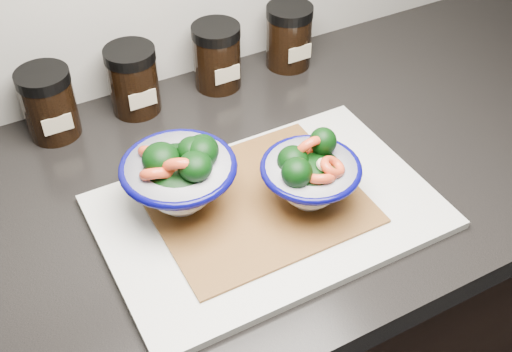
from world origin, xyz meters
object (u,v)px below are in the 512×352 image
spice_jar_c (217,56)px  spice_jar_d (289,36)px  spice_jar_a (49,104)px  spice_jar_b (133,80)px  bowl_left (180,175)px  cutting_board (268,212)px  bowl_right (310,176)px

spice_jar_c → spice_jar_d: size_ratio=1.00×
spice_jar_a → spice_jar_c: 0.29m
spice_jar_b → spice_jar_c: bearing=0.0°
bowl_left → spice_jar_c: 0.31m
cutting_board → spice_jar_b: 0.33m
spice_jar_b → spice_jar_c: size_ratio=1.00×
spice_jar_b → spice_jar_d: 0.29m
spice_jar_b → bowl_right: bearing=-69.2°
bowl_left → cutting_board: bearing=-32.0°
spice_jar_c → spice_jar_d: same height
spice_jar_b → spice_jar_c: same height
bowl_left → spice_jar_b: (0.03, 0.26, -0.01)m
bowl_right → spice_jar_a: size_ratio=1.20×
cutting_board → spice_jar_b: (-0.07, 0.32, 0.05)m
cutting_board → bowl_left: (-0.10, 0.06, 0.06)m
cutting_board → spice_jar_c: spice_jar_c is taller
cutting_board → bowl_right: bowl_right is taller
cutting_board → bowl_right: size_ratio=3.31×
bowl_right → spice_jar_b: (-0.13, 0.33, -0.00)m
spice_jar_a → spice_jar_c: bearing=0.0°
spice_jar_a → spice_jar_d: bearing=0.0°
bowl_right → spice_jar_a: bowl_right is taller
bowl_left → spice_jar_b: bearing=83.8°
cutting_board → bowl_left: bowl_left is taller
bowl_left → spice_jar_d: bowl_left is taller
bowl_right → spice_jar_c: size_ratio=1.20×
cutting_board → spice_jar_d: spice_jar_d is taller
spice_jar_d → bowl_right: bearing=-116.2°
bowl_right → spice_jar_c: (0.02, 0.33, -0.00)m
bowl_left → spice_jar_b: 0.26m
cutting_board → spice_jar_b: bearing=102.6°
bowl_right → spice_jar_d: size_ratio=1.20×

